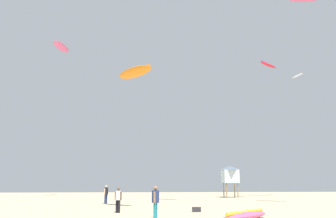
{
  "coord_description": "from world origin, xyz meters",
  "views": [
    {
      "loc": [
        -2.6,
        -11.91,
        1.92
      ],
      "look_at": [
        0.0,
        18.65,
        8.64
      ],
      "focal_mm": 36.05,
      "sensor_mm": 36.0,
      "label": 1
    }
  ],
  "objects_px": {
    "person_left": "(118,198)",
    "kite_aloft_0": "(61,47)",
    "kite_grounded_mid": "(245,216)",
    "kite_aloft_5": "(297,76)",
    "person_midground": "(106,193)",
    "cooler_box": "(196,209)",
    "kite_aloft_2": "(135,72)",
    "person_foreground": "(155,200)",
    "lifeguard_tower": "(230,174)",
    "kite_aloft_7": "(268,65)"
  },
  "relations": [
    {
      "from": "person_foreground",
      "to": "lifeguard_tower",
      "type": "distance_m",
      "value": 28.91
    },
    {
      "from": "kite_aloft_5",
      "to": "person_left",
      "type": "bearing_deg",
      "value": -135.89
    },
    {
      "from": "person_foreground",
      "to": "person_left",
      "type": "bearing_deg",
      "value": -46.27
    },
    {
      "from": "cooler_box",
      "to": "person_foreground",
      "type": "bearing_deg",
      "value": -123.08
    },
    {
      "from": "person_foreground",
      "to": "kite_aloft_5",
      "type": "xyz_separation_m",
      "value": [
        23.13,
        28.97,
        17.01
      ]
    },
    {
      "from": "cooler_box",
      "to": "kite_aloft_7",
      "type": "distance_m",
      "value": 27.84
    },
    {
      "from": "kite_aloft_7",
      "to": "lifeguard_tower",
      "type": "bearing_deg",
      "value": 138.14
    },
    {
      "from": "cooler_box",
      "to": "kite_aloft_7",
      "type": "bearing_deg",
      "value": 53.92
    },
    {
      "from": "kite_aloft_0",
      "to": "person_midground",
      "type": "bearing_deg",
      "value": -58.61
    },
    {
      "from": "person_midground",
      "to": "kite_aloft_0",
      "type": "bearing_deg",
      "value": 153.8
    },
    {
      "from": "person_left",
      "to": "kite_grounded_mid",
      "type": "bearing_deg",
      "value": 85.99
    },
    {
      "from": "lifeguard_tower",
      "to": "kite_aloft_5",
      "type": "bearing_deg",
      "value": 11.71
    },
    {
      "from": "lifeguard_tower",
      "to": "kite_aloft_0",
      "type": "relative_size",
      "value": 0.94
    },
    {
      "from": "kite_grounded_mid",
      "to": "kite_aloft_2",
      "type": "distance_m",
      "value": 14.52
    },
    {
      "from": "cooler_box",
      "to": "lifeguard_tower",
      "type": "bearing_deg",
      "value": 69.2
    },
    {
      "from": "person_foreground",
      "to": "cooler_box",
      "type": "height_order",
      "value": "person_foreground"
    },
    {
      "from": "cooler_box",
      "to": "kite_aloft_2",
      "type": "relative_size",
      "value": 0.15
    },
    {
      "from": "person_foreground",
      "to": "lifeguard_tower",
      "type": "height_order",
      "value": "lifeguard_tower"
    },
    {
      "from": "kite_aloft_0",
      "to": "kite_aloft_2",
      "type": "xyz_separation_m",
      "value": [
        11.04,
        -20.82,
        -10.55
      ]
    },
    {
      "from": "kite_grounded_mid",
      "to": "kite_aloft_0",
      "type": "bearing_deg",
      "value": 120.64
    },
    {
      "from": "person_midground",
      "to": "kite_grounded_mid",
      "type": "relative_size",
      "value": 0.45
    },
    {
      "from": "person_left",
      "to": "kite_aloft_0",
      "type": "distance_m",
      "value": 32.83
    },
    {
      "from": "kite_grounded_mid",
      "to": "cooler_box",
      "type": "bearing_deg",
      "value": 107.3
    },
    {
      "from": "person_foreground",
      "to": "kite_aloft_7",
      "type": "xyz_separation_m",
      "value": [
        15.95,
        22.38,
        16.2
      ]
    },
    {
      "from": "person_midground",
      "to": "cooler_box",
      "type": "height_order",
      "value": "person_midground"
    },
    {
      "from": "person_midground",
      "to": "person_left",
      "type": "bearing_deg",
      "value": -47.69
    },
    {
      "from": "lifeguard_tower",
      "to": "kite_aloft_0",
      "type": "bearing_deg",
      "value": 176.15
    },
    {
      "from": "person_foreground",
      "to": "kite_grounded_mid",
      "type": "distance_m",
      "value": 4.81
    },
    {
      "from": "kite_grounded_mid",
      "to": "cooler_box",
      "type": "xyz_separation_m",
      "value": [
        -1.68,
        5.39,
        -0.08
      ]
    },
    {
      "from": "kite_aloft_5",
      "to": "kite_aloft_0",
      "type": "bearing_deg",
      "value": -178.63
    },
    {
      "from": "person_midground",
      "to": "kite_aloft_5",
      "type": "xyz_separation_m",
      "value": [
        27.09,
        14.76,
        17.04
      ]
    },
    {
      "from": "person_left",
      "to": "kite_aloft_5",
      "type": "distance_m",
      "value": 39.26
    },
    {
      "from": "kite_aloft_5",
      "to": "kite_aloft_7",
      "type": "xyz_separation_m",
      "value": [
        -7.18,
        -6.59,
        -0.81
      ]
    },
    {
      "from": "kite_aloft_2",
      "to": "kite_aloft_5",
      "type": "distance_m",
      "value": 33.56
    },
    {
      "from": "kite_aloft_7",
      "to": "kite_grounded_mid",
      "type": "bearing_deg",
      "value": -115.95
    },
    {
      "from": "person_foreground",
      "to": "kite_aloft_2",
      "type": "distance_m",
      "value": 12.16
    },
    {
      "from": "person_midground",
      "to": "cooler_box",
      "type": "bearing_deg",
      "value": -21.69
    },
    {
      "from": "kite_aloft_7",
      "to": "kite_aloft_0",
      "type": "bearing_deg",
      "value": 168.56
    },
    {
      "from": "kite_grounded_mid",
      "to": "person_left",
      "type": "bearing_deg",
      "value": 143.27
    },
    {
      "from": "kite_aloft_5",
      "to": "kite_aloft_2",
      "type": "bearing_deg",
      "value": -138.56
    },
    {
      "from": "kite_grounded_mid",
      "to": "kite_aloft_2",
      "type": "bearing_deg",
      "value": 126.92
    },
    {
      "from": "kite_aloft_5",
      "to": "lifeguard_tower",
      "type": "bearing_deg",
      "value": -168.29
    },
    {
      "from": "kite_aloft_0",
      "to": "kite_aloft_5",
      "type": "bearing_deg",
      "value": 1.37
    },
    {
      "from": "cooler_box",
      "to": "kite_aloft_2",
      "type": "bearing_deg",
      "value": 148.43
    },
    {
      "from": "person_midground",
      "to": "kite_aloft_7",
      "type": "xyz_separation_m",
      "value": [
        19.91,
        8.17,
        16.23
      ]
    },
    {
      "from": "person_midground",
      "to": "kite_aloft_5",
      "type": "distance_m",
      "value": 35.25
    },
    {
      "from": "kite_grounded_mid",
      "to": "kite_aloft_0",
      "type": "height_order",
      "value": "kite_aloft_0"
    },
    {
      "from": "kite_aloft_2",
      "to": "cooler_box",
      "type": "bearing_deg",
      "value": -31.57
    },
    {
      "from": "person_left",
      "to": "kite_aloft_5",
      "type": "xyz_separation_m",
      "value": [
        25.38,
        24.6,
        17.08
      ]
    },
    {
      "from": "person_midground",
      "to": "kite_grounded_mid",
      "type": "xyz_separation_m",
      "value": [
        8.64,
        -15.0,
        -0.75
      ]
    }
  ]
}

